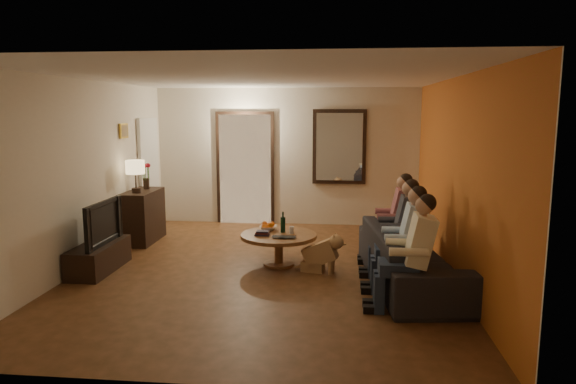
# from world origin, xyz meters

# --- Properties ---
(floor) EXTENTS (5.00, 6.00, 0.01)m
(floor) POSITION_xyz_m (0.00, 0.00, 0.00)
(floor) COLOR #452C12
(floor) RESTS_ON ground
(ceiling) EXTENTS (5.00, 6.00, 0.01)m
(ceiling) POSITION_xyz_m (0.00, 0.00, 2.60)
(ceiling) COLOR white
(ceiling) RESTS_ON back_wall
(back_wall) EXTENTS (5.00, 0.02, 2.60)m
(back_wall) POSITION_xyz_m (0.00, 3.00, 1.30)
(back_wall) COLOR beige
(back_wall) RESTS_ON floor
(front_wall) EXTENTS (5.00, 0.02, 2.60)m
(front_wall) POSITION_xyz_m (0.00, -3.00, 1.30)
(front_wall) COLOR beige
(front_wall) RESTS_ON floor
(left_wall) EXTENTS (0.02, 6.00, 2.60)m
(left_wall) POSITION_xyz_m (-2.50, 0.00, 1.30)
(left_wall) COLOR beige
(left_wall) RESTS_ON floor
(right_wall) EXTENTS (0.02, 6.00, 2.60)m
(right_wall) POSITION_xyz_m (2.50, 0.00, 1.30)
(right_wall) COLOR beige
(right_wall) RESTS_ON floor
(orange_accent) EXTENTS (0.01, 6.00, 2.60)m
(orange_accent) POSITION_xyz_m (2.49, 0.00, 1.30)
(orange_accent) COLOR #C27021
(orange_accent) RESTS_ON right_wall
(kitchen_doorway) EXTENTS (1.00, 0.06, 2.10)m
(kitchen_doorway) POSITION_xyz_m (-0.80, 2.98, 1.05)
(kitchen_doorway) COLOR #FFE0A5
(kitchen_doorway) RESTS_ON floor
(door_trim) EXTENTS (1.12, 0.04, 2.22)m
(door_trim) POSITION_xyz_m (-0.80, 2.97, 1.05)
(door_trim) COLOR black
(door_trim) RESTS_ON floor
(fridge_glimpse) EXTENTS (0.45, 0.03, 1.70)m
(fridge_glimpse) POSITION_xyz_m (-0.55, 2.98, 0.90)
(fridge_glimpse) COLOR silver
(fridge_glimpse) RESTS_ON floor
(mirror_frame) EXTENTS (1.00, 0.05, 1.40)m
(mirror_frame) POSITION_xyz_m (1.00, 2.96, 1.50)
(mirror_frame) COLOR black
(mirror_frame) RESTS_ON back_wall
(mirror_glass) EXTENTS (0.86, 0.02, 1.26)m
(mirror_glass) POSITION_xyz_m (1.00, 2.93, 1.50)
(mirror_glass) COLOR white
(mirror_glass) RESTS_ON back_wall
(white_door) EXTENTS (0.06, 0.85, 2.04)m
(white_door) POSITION_xyz_m (-2.46, 2.30, 1.02)
(white_door) COLOR white
(white_door) RESTS_ON floor
(framed_art) EXTENTS (0.03, 0.28, 0.24)m
(framed_art) POSITION_xyz_m (-2.47, 1.30, 1.85)
(framed_art) COLOR #B28C33
(framed_art) RESTS_ON left_wall
(art_canvas) EXTENTS (0.01, 0.22, 0.18)m
(art_canvas) POSITION_xyz_m (-2.46, 1.30, 1.85)
(art_canvas) COLOR brown
(art_canvas) RESTS_ON left_wall
(dresser) EXTENTS (0.45, 0.97, 0.86)m
(dresser) POSITION_xyz_m (-2.25, 1.38, 0.43)
(dresser) COLOR black
(dresser) RESTS_ON floor
(table_lamp) EXTENTS (0.30, 0.30, 0.54)m
(table_lamp) POSITION_xyz_m (-2.25, 1.16, 1.13)
(table_lamp) COLOR beige
(table_lamp) RESTS_ON dresser
(flower_vase) EXTENTS (0.14, 0.14, 0.44)m
(flower_vase) POSITION_xyz_m (-2.25, 1.60, 1.08)
(flower_vase) COLOR #A81222
(flower_vase) RESTS_ON dresser
(tv_stand) EXTENTS (0.45, 1.13, 0.38)m
(tv_stand) POSITION_xyz_m (-2.25, -0.23, 0.19)
(tv_stand) COLOR black
(tv_stand) RESTS_ON floor
(tv) EXTENTS (1.03, 0.13, 0.59)m
(tv) POSITION_xyz_m (-2.25, -0.23, 0.67)
(tv) COLOR black
(tv) RESTS_ON tv_stand
(sofa) EXTENTS (2.51, 1.21, 0.71)m
(sofa) POSITION_xyz_m (1.92, -0.37, 0.35)
(sofa) COLOR black
(sofa) RESTS_ON floor
(person_a) EXTENTS (0.60, 0.40, 1.20)m
(person_a) POSITION_xyz_m (1.82, -1.27, 0.60)
(person_a) COLOR tan
(person_a) RESTS_ON sofa
(person_b) EXTENTS (0.60, 0.40, 1.20)m
(person_b) POSITION_xyz_m (1.82, -0.67, 0.60)
(person_b) COLOR tan
(person_b) RESTS_ON sofa
(person_c) EXTENTS (0.60, 0.40, 1.20)m
(person_c) POSITION_xyz_m (1.82, -0.07, 0.60)
(person_c) COLOR tan
(person_c) RESTS_ON sofa
(person_d) EXTENTS (0.60, 0.40, 1.20)m
(person_d) POSITION_xyz_m (1.82, 0.53, 0.60)
(person_d) COLOR tan
(person_d) RESTS_ON sofa
(dog) EXTENTS (0.60, 0.36, 0.56)m
(dog) POSITION_xyz_m (0.77, 0.01, 0.28)
(dog) COLOR #AF7551
(dog) RESTS_ON floor
(coffee_table) EXTENTS (1.10, 1.10, 0.45)m
(coffee_table) POSITION_xyz_m (0.17, 0.29, 0.23)
(coffee_table) COLOR brown
(coffee_table) RESTS_ON floor
(bowl) EXTENTS (0.26, 0.26, 0.06)m
(bowl) POSITION_xyz_m (-0.01, 0.51, 0.48)
(bowl) COLOR white
(bowl) RESTS_ON coffee_table
(oranges) EXTENTS (0.20, 0.20, 0.08)m
(oranges) POSITION_xyz_m (-0.01, 0.51, 0.55)
(oranges) COLOR orange
(oranges) RESTS_ON bowl
(wine_bottle) EXTENTS (0.07, 0.07, 0.31)m
(wine_bottle) POSITION_xyz_m (0.22, 0.39, 0.60)
(wine_bottle) COLOR black
(wine_bottle) RESTS_ON coffee_table
(wine_glass) EXTENTS (0.06, 0.06, 0.10)m
(wine_glass) POSITION_xyz_m (0.35, 0.34, 0.50)
(wine_glass) COLOR silver
(wine_glass) RESTS_ON coffee_table
(book_stack) EXTENTS (0.20, 0.15, 0.07)m
(book_stack) POSITION_xyz_m (-0.05, 0.19, 0.48)
(book_stack) COLOR black
(book_stack) RESTS_ON coffee_table
(laptop) EXTENTS (0.33, 0.22, 0.03)m
(laptop) POSITION_xyz_m (0.27, 0.01, 0.46)
(laptop) COLOR black
(laptop) RESTS_ON coffee_table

